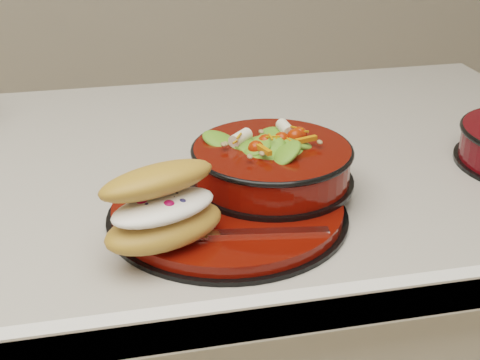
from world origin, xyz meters
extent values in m
cube|color=beige|center=(0.00, 0.00, 0.88)|extent=(1.24, 0.74, 0.04)
cube|color=white|center=(0.00, -0.36, 0.88)|extent=(1.24, 0.02, 0.05)
cylinder|color=black|center=(0.00, -0.18, 0.90)|extent=(0.30, 0.30, 0.01)
cylinder|color=#5D0903|center=(0.00, -0.18, 0.91)|extent=(0.28, 0.28, 0.01)
torus|color=black|center=(0.01, -0.19, 0.92)|extent=(0.16, 0.16, 0.01)
cylinder|color=black|center=(0.07, -0.14, 0.92)|extent=(0.21, 0.21, 0.01)
cylinder|color=#5D0903|center=(0.07, -0.14, 0.95)|extent=(0.20, 0.20, 0.04)
torus|color=black|center=(0.07, -0.14, 0.97)|extent=(0.21, 0.21, 0.01)
ellipsoid|color=#518324|center=(0.07, -0.14, 0.96)|extent=(0.17, 0.17, 0.07)
sphere|color=red|center=(0.11, -0.14, 1.00)|extent=(0.02, 0.02, 0.02)
sphere|color=red|center=(0.08, -0.10, 1.00)|extent=(0.02, 0.02, 0.02)
sphere|color=red|center=(0.03, -0.11, 1.00)|extent=(0.02, 0.02, 0.02)
sphere|color=red|center=(0.03, -0.16, 1.00)|extent=(0.02, 0.02, 0.02)
sphere|color=red|center=(0.08, -0.18, 1.00)|extent=(0.02, 0.02, 0.02)
cylinder|color=silver|center=(0.09, -0.10, 1.00)|extent=(0.03, 0.04, 0.02)
cylinder|color=silver|center=(0.03, -0.12, 1.00)|extent=(0.04, 0.03, 0.02)
cube|color=orange|center=(0.05, -0.17, 1.00)|extent=(0.03, 0.03, 0.01)
cube|color=orange|center=(0.11, -0.15, 1.00)|extent=(0.03, 0.02, 0.01)
ellipsoid|color=#C17D3B|center=(-0.09, -0.26, 0.94)|extent=(0.16, 0.13, 0.04)
ellipsoid|color=white|center=(-0.09, -0.26, 0.96)|extent=(0.14, 0.11, 0.02)
ellipsoid|color=#C17D3B|center=(-0.09, -0.24, 0.99)|extent=(0.15, 0.12, 0.03)
sphere|color=#B10C38|center=(-0.11, -0.26, 0.97)|extent=(0.02, 0.02, 0.02)
sphere|color=#B10C38|center=(-0.08, -0.27, 0.97)|extent=(0.02, 0.02, 0.02)
sphere|color=#191947|center=(-0.10, -0.25, 0.97)|extent=(0.01, 0.01, 0.01)
sphere|color=#191947|center=(-0.08, -0.26, 0.97)|extent=(0.01, 0.01, 0.01)
sphere|color=#191947|center=(-0.09, -0.26, 0.97)|extent=(0.01, 0.01, 0.01)
sphere|color=#191947|center=(-0.07, -0.26, 0.97)|extent=(0.01, 0.01, 0.01)
sphere|color=#191947|center=(-0.11, -0.27, 0.97)|extent=(0.01, 0.01, 0.01)
sphere|color=#191947|center=(-0.07, -0.25, 0.97)|extent=(0.01, 0.01, 0.01)
cube|color=silver|center=(0.03, -0.26, 0.92)|extent=(0.14, 0.04, 0.00)
cube|color=silver|center=(-0.06, -0.25, 0.92)|extent=(0.05, 0.03, 0.00)
camera|label=1|loc=(-0.14, -0.89, 1.31)|focal=50.00mm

